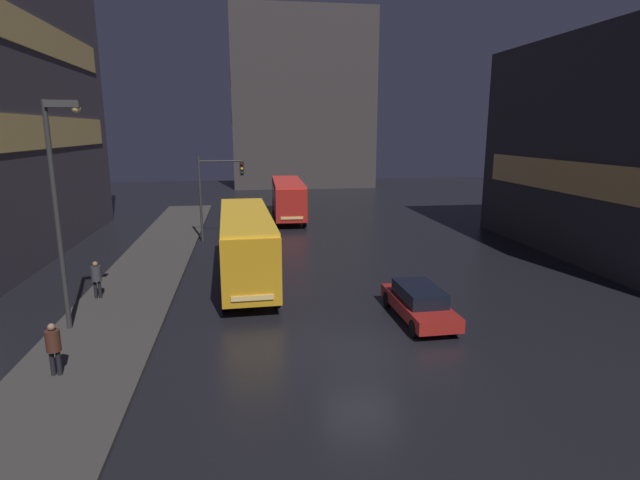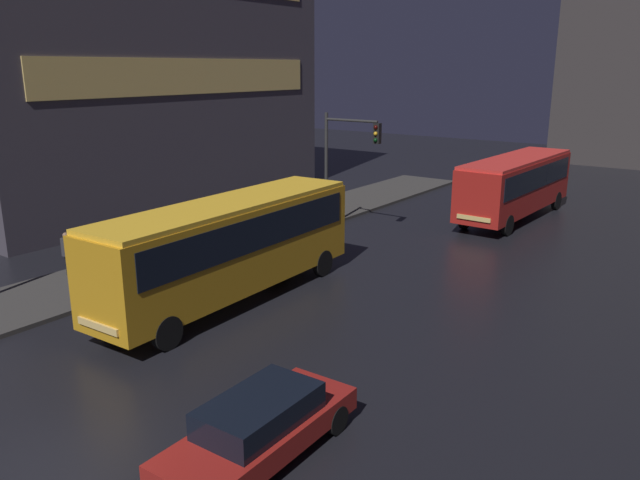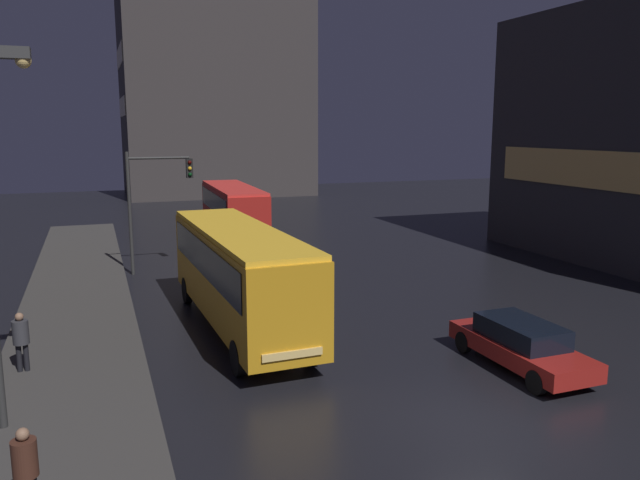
% 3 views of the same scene
% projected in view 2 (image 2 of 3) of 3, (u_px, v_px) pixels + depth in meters
% --- Properties ---
extents(ground_plane, '(120.00, 120.00, 0.00)m').
position_uv_depth(ground_plane, '(61.00, 469.00, 12.33)').
color(ground_plane, black).
extents(sidewalk_left, '(4.00, 48.00, 0.15)m').
position_uv_depth(sidewalk_left, '(160.00, 262.00, 25.21)').
color(sidewalk_left, '#3D3A38').
rests_on(sidewalk_left, ground).
extents(building_left_tower, '(10.07, 21.44, 18.55)m').
position_uv_depth(building_left_tower, '(128.00, 37.00, 34.67)').
color(building_left_tower, '#423D47').
rests_on(building_left_tower, ground).
extents(bus_near, '(2.75, 10.73, 3.45)m').
position_uv_depth(bus_near, '(230.00, 240.00, 20.70)').
color(bus_near, orange).
rests_on(bus_near, ground).
extents(bus_far, '(2.70, 9.99, 3.21)m').
position_uv_depth(bus_far, '(516.00, 181.00, 32.22)').
color(bus_far, '#AD1E19').
rests_on(bus_far, ground).
extents(car_taxi, '(1.82, 4.68, 1.37)m').
position_uv_depth(car_taxi, '(260.00, 426.00, 12.52)').
color(car_taxi, maroon).
rests_on(car_taxi, ground).
extents(pedestrian_near, '(0.46, 0.46, 1.65)m').
position_uv_depth(pedestrian_near, '(67.00, 250.00, 23.11)').
color(pedestrian_near, black).
rests_on(pedestrian_near, sidewalk_left).
extents(traffic_light_main, '(2.99, 0.35, 5.65)m').
position_uv_depth(traffic_light_main, '(345.00, 154.00, 28.68)').
color(traffic_light_main, '#2D2D2D').
rests_on(traffic_light_main, ground).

